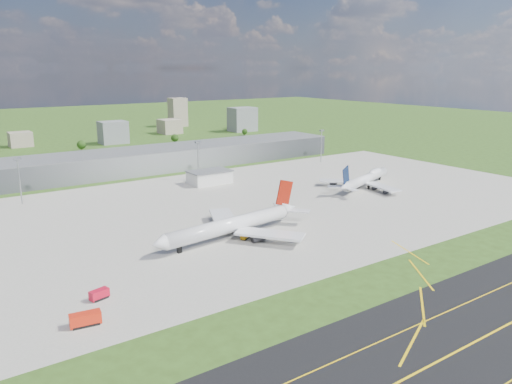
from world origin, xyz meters
TOP-DOWN VIEW (x-y plane):
  - ground at (0.00, 150.00)m, footprint 1400.00×1400.00m
  - apron at (10.00, 40.00)m, footprint 360.00×190.00m
  - terminal at (0.00, 165.00)m, footprint 300.00×42.00m
  - ops_building at (10.00, 100.00)m, footprint 26.00×16.00m
  - mast_west at (-100.00, 115.00)m, footprint 3.50×2.00m
  - mast_center at (10.00, 115.00)m, footprint 3.50×2.00m
  - mast_east at (120.00, 115.00)m, footprint 3.50×2.00m
  - airliner_red_twin at (-33.76, 1.10)m, footprint 79.74×61.71m
  - airliner_blue_quad at (86.86, 36.07)m, footprint 67.08×51.25m
  - fire_truck at (-111.08, -40.05)m, footprint 9.25×4.56m
  - crash_tender at (-102.37, -25.49)m, footprint 6.72×4.20m
  - tug_yellow at (-31.45, -3.76)m, footprint 4.61×3.91m
  - van_white_near at (17.90, 32.65)m, footprint 3.94×5.68m
  - van_white_far at (76.59, 42.09)m, footprint 4.28×3.86m
  - bldg_cw at (-60.00, 340.00)m, footprint 20.00×18.00m
  - bldg_c at (20.00, 310.00)m, footprint 26.00×20.00m
  - bldg_ce at (100.00, 350.00)m, footprint 22.00×24.00m
  - bldg_e at (180.00, 320.00)m, footprint 30.00×22.00m
  - bldg_tall_e at (140.00, 410.00)m, footprint 20.00×18.00m
  - tree_c at (-20.00, 280.00)m, footprint 8.10×8.10m
  - tree_e at (70.00, 275.00)m, footprint 7.65×7.65m
  - tree_far_e at (160.00, 285.00)m, footprint 6.30×6.30m

SIDE VIEW (x-z plane):
  - ground at x=0.00m, z-range 0.00..0.00m
  - apron at x=10.00m, z-range 0.00..0.08m
  - tug_yellow at x=-31.45m, z-range 0.03..1.98m
  - van_white_far at x=76.59m, z-range 0.02..2.14m
  - van_white_near at x=17.90m, z-range 0.01..2.65m
  - crash_tender at x=-102.37m, z-range 0.00..3.26m
  - fire_truck at x=-111.08m, z-range -0.01..3.88m
  - ops_building at x=10.00m, z-range 0.00..8.00m
  - tree_far_e at x=160.00m, z-range 0.68..8.38m
  - airliner_blue_quad at x=86.86m, z-range -4.03..14.11m
  - tree_e at x=70.00m, z-range 0.84..10.19m
  - airliner_red_twin at x=-33.76m, z-range -5.11..16.77m
  - tree_c at x=-20.00m, z-range 0.89..10.79m
  - bldg_cw at x=-60.00m, z-range 0.00..14.00m
  - terminal at x=0.00m, z-range 0.00..15.00m
  - bldg_ce at x=100.00m, z-range 0.00..16.00m
  - bldg_c at x=20.00m, z-range 0.00..22.00m
  - bldg_e at x=180.00m, z-range 0.00..28.00m
  - mast_west at x=-100.00m, z-range 4.76..30.66m
  - mast_center at x=10.00m, z-range 4.76..30.66m
  - mast_east at x=120.00m, z-range 4.76..30.66m
  - bldg_tall_e at x=140.00m, z-range 0.00..36.00m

